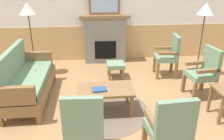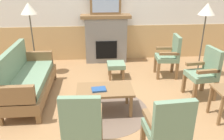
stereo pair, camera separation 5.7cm
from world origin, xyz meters
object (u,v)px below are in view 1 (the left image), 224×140
Objects in this scene: fireplace at (105,38)px; footstool at (116,66)px; framed_picture at (104,4)px; coffee_table at (105,92)px; armchair_front_left at (84,124)px; floor_lamp_by_chairs at (205,14)px; book_on_table at (99,89)px; armchair_front_center at (170,127)px; armchair_near_fireplace at (204,70)px; floor_lamp_by_couch at (28,13)px; couch at (27,80)px; armchair_by_window_left at (169,54)px.

footstool is (0.17, -1.13, -0.37)m from fireplace.
fireplace is 1.62× the size of framed_picture.
coffee_table is 1.16m from armchair_front_left.
framed_picture reaches higher than armchair_front_left.
book_on_table is at bearing -149.11° from floor_lamp_by_chairs.
armchair_front_center reaches higher than book_on_table.
coffee_table is at bearing 72.93° from armchair_front_left.
armchair_front_center is at bearing -121.09° from floor_lamp_by_chairs.
coffee_table is 0.98× the size of armchair_front_center.
armchair_near_fireplace is at bearing 33.20° from armchair_front_left.
floor_lamp_by_chairs is at bearing 43.38° from armchair_front_left.
armchair_front_center is 3.93m from floor_lamp_by_couch.
armchair_near_fireplace is at bearing -50.77° from fireplace.
footstool is (0.33, 1.42, -0.10)m from coffee_table.
footstool is at bearing 73.37° from book_on_table.
floor_lamp_by_couch is at bearing 95.83° from couch.
footstool is at bearing -81.59° from framed_picture.
fireplace is at bearing 151.27° from floor_lamp_by_chairs.
armchair_by_window_left and armchair_front_center have the same top height.
framed_picture is 2.97m from armchair_near_fireplace.
book_on_table is at bearing 122.85° from armchair_front_center.
couch is at bearing 155.10° from book_on_table.
fireplace is 1.35× the size of coffee_table.
armchair_near_fireplace is 1.08m from armchair_by_window_left.
coffee_table is 2.40× the size of footstool.
framed_picture is 3.99m from armchair_front_center.
armchair_by_window_left is 0.58× the size of floor_lamp_by_couch.
floor_lamp_by_chairs is at bearing 70.27° from armchair_near_fireplace.
armchair_by_window_left is at bearing 40.86° from book_on_table.
armchair_near_fireplace is at bearing -50.77° from framed_picture.
armchair_front_left is 0.58× the size of floor_lamp_by_couch.
floor_lamp_by_couch reaches higher than armchair_front_left.
coffee_table is 0.57× the size of floor_lamp_by_couch.
couch is 3.38m from armchair_near_fireplace.
armchair_by_window_left is (-0.35, 1.03, 0.00)m from armchair_near_fireplace.
armchair_near_fireplace is 3.89m from floor_lamp_by_couch.
floor_lamp_by_couch reaches higher than book_on_table.
floor_lamp_by_chairs reaches higher than armchair_near_fireplace.
coffee_table is at bearing -49.11° from floor_lamp_by_couch.
armchair_front_left is 1.04m from armchair_front_center.
couch is at bearing 158.29° from coffee_table.
armchair_front_left and armchair_front_center have the same top height.
fireplace is 1.33× the size of armchair_by_window_left.
armchair_front_left is (-0.34, -1.10, 0.15)m from coffee_table.
framed_picture is 2.81m from coffee_table.
floor_lamp_by_chairs is at bearing 30.89° from book_on_table.
floor_lamp_by_couch is at bearing 157.87° from armchair_near_fireplace.
framed_picture is at bearing 50.83° from couch.
floor_lamp_by_couch is at bearing 112.93° from armchair_front_left.
framed_picture is 1.71m from footstool.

